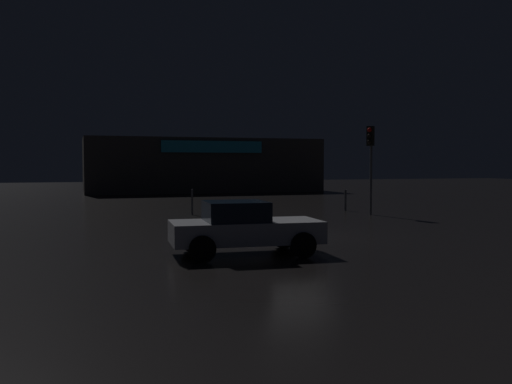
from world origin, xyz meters
The scene contains 6 objects.
ground_plane centered at (0.00, 0.00, 0.00)m, with size 120.00×120.00×0.00m, color black.
store_building centered at (3.68, 31.10, 2.31)m, with size 20.07×8.68×4.60m.
traffic_signal_main centered at (6.33, 6.05, 3.16)m, with size 0.42×0.42×4.21m.
car_near centered at (-2.74, -3.11, 0.73)m, with size 4.08×2.15×1.44m.
bollard_kerb_a centered at (6.33, 8.56, 0.55)m, with size 0.12×0.12×1.10m, color #595B60.
bollard_kerb_b centered at (-1.70, 8.80, 0.61)m, with size 0.09×0.09×1.22m, color #595B60.
Camera 1 is at (-6.98, -17.10, 2.43)m, focal length 38.69 mm.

